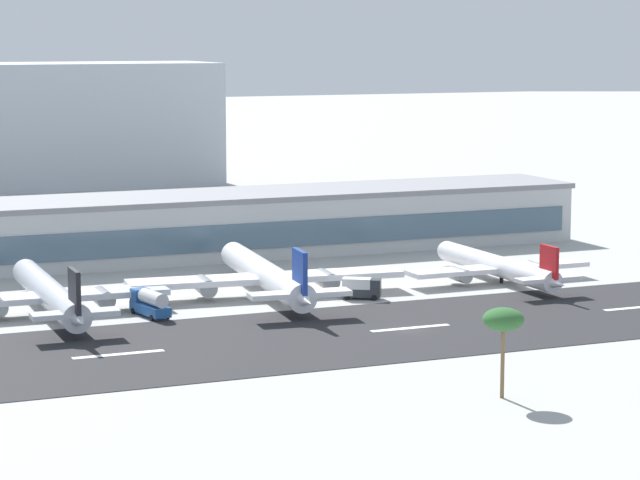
% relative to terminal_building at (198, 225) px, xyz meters
% --- Properties ---
extents(ground_plane, '(1400.00, 1400.00, 0.00)m').
position_rel_terminal_building_xyz_m(ground_plane, '(6.93, -73.08, -5.76)').
color(ground_plane, '#A8A8A3').
extents(runway_strip, '(800.00, 36.21, 0.08)m').
position_rel_terminal_building_xyz_m(runway_strip, '(6.93, -72.30, -5.72)').
color(runway_strip, '#262628').
rests_on(runway_strip, ground_plane).
extents(runway_centreline_dash_3, '(12.00, 1.20, 0.01)m').
position_rel_terminal_building_xyz_m(runway_centreline_dash_3, '(-33.88, -72.30, -5.68)').
color(runway_centreline_dash_3, white).
rests_on(runway_centreline_dash_3, runway_strip).
extents(runway_centreline_dash_4, '(12.00, 1.20, 0.01)m').
position_rel_terminal_building_xyz_m(runway_centreline_dash_4, '(7.72, -72.30, -5.68)').
color(runway_centreline_dash_4, white).
rests_on(runway_centreline_dash_4, runway_strip).
extents(runway_centreline_dash_5, '(12.00, 1.20, 0.01)m').
position_rel_terminal_building_xyz_m(runway_centreline_dash_5, '(45.86, -72.30, -5.68)').
color(runway_centreline_dash_5, white).
rests_on(runway_centreline_dash_5, runway_strip).
extents(terminal_building, '(149.30, 21.26, 11.52)m').
position_rel_terminal_building_xyz_m(terminal_building, '(0.00, 0.00, 0.00)').
color(terminal_building, '#B7BABC').
rests_on(terminal_building, ground_plane).
extents(airliner_black_tail_gate_0, '(34.69, 45.96, 9.59)m').
position_rel_terminal_building_xyz_m(airliner_black_tail_gate_0, '(-36.62, -44.59, -2.70)').
color(airliner_black_tail_gate_0, silver).
rests_on(airliner_black_tail_gate_0, ground_plane).
extents(airliner_navy_tail_gate_1, '(44.10, 48.38, 10.11)m').
position_rel_terminal_building_xyz_m(airliner_navy_tail_gate_1, '(-2.45, -43.02, -2.55)').
color(airliner_navy_tail_gate_1, white).
rests_on(airliner_navy_tail_gate_1, ground_plane).
extents(airliner_red_tail_gate_2, '(32.36, 39.54, 8.25)m').
position_rel_terminal_building_xyz_m(airliner_red_tail_gate_2, '(37.43, -45.98, -3.13)').
color(airliner_red_tail_gate_2, white).
rests_on(airliner_red_tail_gate_2, ground_plane).
extents(service_fuel_truck_0, '(4.14, 8.84, 3.95)m').
position_rel_terminal_building_xyz_m(service_fuel_truck_0, '(-23.49, -50.32, -3.74)').
color(service_fuel_truck_0, '#23569E').
rests_on(service_fuel_truck_0, ground_plane).
extents(service_box_truck_1, '(6.38, 5.14, 3.25)m').
position_rel_terminal_building_xyz_m(service_box_truck_1, '(10.46, -49.82, -3.98)').
color(service_box_truck_1, '#2D3338').
rests_on(service_box_truck_1, ground_plane).
extents(palm_tree_1, '(4.68, 4.68, 10.33)m').
position_rel_terminal_building_xyz_m(palm_tree_1, '(0.67, -109.71, 3.14)').
color(palm_tree_1, brown).
rests_on(palm_tree_1, ground_plane).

